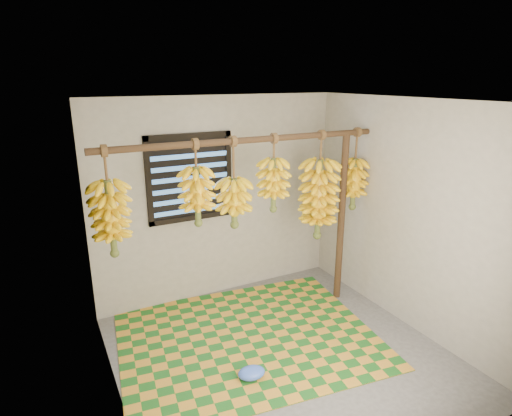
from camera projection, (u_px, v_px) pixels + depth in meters
floor at (282, 356)px, 4.15m from camera, size 3.00×3.00×0.01m
ceiling at (288, 101)px, 3.44m from camera, size 3.00×3.00×0.01m
wall_back at (219, 199)px, 5.07m from camera, size 3.00×0.01×2.40m
wall_left at (109, 275)px, 3.13m from camera, size 0.01×3.00×2.40m
wall_right at (408, 216)px, 4.46m from camera, size 0.01×3.00×2.40m
window at (190, 178)px, 4.80m from camera, size 1.00×0.04×1.00m
hanging_pole at (249, 140)px, 4.15m from camera, size 3.00×0.06×0.06m
support_post at (341, 219)px, 4.97m from camera, size 0.08×0.08×2.00m
woven_mat at (248, 337)px, 4.43m from camera, size 2.80×2.36×0.01m
plastic_bag at (252, 373)px, 3.81m from camera, size 0.27×0.21×0.10m
banana_bunch_a at (111, 219)px, 3.73m from camera, size 0.33×0.33×0.99m
banana_bunch_b at (197, 196)px, 4.05m from camera, size 0.33×0.33×0.83m
banana_bunch_c at (234, 203)px, 4.25m from camera, size 0.33×0.33×0.91m
banana_bunch_d at (273, 185)px, 4.42m from camera, size 0.33×0.33×0.81m
banana_bunch_e at (319, 199)px, 4.74m from camera, size 0.43×0.43×1.21m
banana_bunch_f at (354, 184)px, 4.92m from camera, size 0.29×0.29×0.94m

